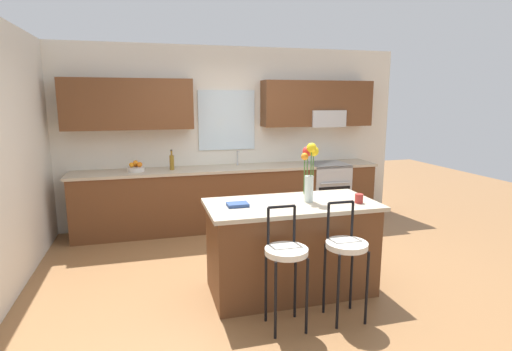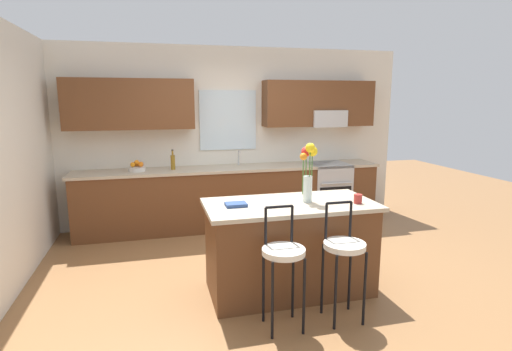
{
  "view_description": "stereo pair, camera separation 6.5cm",
  "coord_description": "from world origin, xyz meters",
  "px_view_note": "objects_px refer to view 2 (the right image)",
  "views": [
    {
      "loc": [
        -1.19,
        -4.11,
        1.92
      ],
      "look_at": [
        0.07,
        0.55,
        1.0
      ],
      "focal_mm": 28.19,
      "sensor_mm": 36.0,
      "label": 1
    },
    {
      "loc": [
        -1.13,
        -4.12,
        1.92
      ],
      "look_at": [
        0.07,
        0.55,
        1.0
      ],
      "focal_mm": 28.19,
      "sensor_mm": 36.0,
      "label": 2
    }
  ],
  "objects_px": {
    "bar_stool_middle": "(344,251)",
    "fruit_bowl_oranges": "(137,167)",
    "oven_range": "(327,192)",
    "bottle_olive_oil": "(173,162)",
    "cookbook": "(236,205)",
    "bar_stool_near": "(283,257)",
    "mug_ceramic": "(358,199)",
    "kitchen_island": "(289,247)",
    "flower_vase": "(308,166)"
  },
  "relations": [
    {
      "from": "kitchen_island",
      "to": "mug_ceramic",
      "type": "height_order",
      "value": "mug_ceramic"
    },
    {
      "from": "mug_ceramic",
      "to": "fruit_bowl_oranges",
      "type": "height_order",
      "value": "fruit_bowl_oranges"
    },
    {
      "from": "bar_stool_middle",
      "to": "fruit_bowl_oranges",
      "type": "distance_m",
      "value": 3.37
    },
    {
      "from": "bar_stool_near",
      "to": "fruit_bowl_oranges",
      "type": "height_order",
      "value": "fruit_bowl_oranges"
    },
    {
      "from": "kitchen_island",
      "to": "fruit_bowl_oranges",
      "type": "height_order",
      "value": "fruit_bowl_oranges"
    },
    {
      "from": "cookbook",
      "to": "bar_stool_middle",
      "type": "bearing_deg",
      "value": -37.9
    },
    {
      "from": "oven_range",
      "to": "mug_ceramic",
      "type": "distance_m",
      "value": 2.54
    },
    {
      "from": "bottle_olive_oil",
      "to": "mug_ceramic",
      "type": "bearing_deg",
      "value": -55.53
    },
    {
      "from": "bar_stool_middle",
      "to": "fruit_bowl_oranges",
      "type": "relative_size",
      "value": 4.34
    },
    {
      "from": "mug_ceramic",
      "to": "oven_range",
      "type": "bearing_deg",
      "value": 72.0
    },
    {
      "from": "flower_vase",
      "to": "bottle_olive_oil",
      "type": "bearing_deg",
      "value": 118.37
    },
    {
      "from": "mug_ceramic",
      "to": "bar_stool_middle",
      "type": "bearing_deg",
      "value": -128.74
    },
    {
      "from": "kitchen_island",
      "to": "flower_vase",
      "type": "relative_size",
      "value": 2.84
    },
    {
      "from": "bar_stool_near",
      "to": "fruit_bowl_oranges",
      "type": "relative_size",
      "value": 4.34
    },
    {
      "from": "oven_range",
      "to": "cookbook",
      "type": "height_order",
      "value": "cookbook"
    },
    {
      "from": "fruit_bowl_oranges",
      "to": "bottle_olive_oil",
      "type": "bearing_deg",
      "value": -0.52
    },
    {
      "from": "oven_range",
      "to": "bar_stool_middle",
      "type": "distance_m",
      "value": 3.04
    },
    {
      "from": "flower_vase",
      "to": "kitchen_island",
      "type": "bearing_deg",
      "value": 179.93
    },
    {
      "from": "bar_stool_near",
      "to": "bar_stool_middle",
      "type": "relative_size",
      "value": 1.0
    },
    {
      "from": "fruit_bowl_oranges",
      "to": "bottle_olive_oil",
      "type": "relative_size",
      "value": 0.83
    },
    {
      "from": "bar_stool_near",
      "to": "kitchen_island",
      "type": "bearing_deg",
      "value": 66.36
    },
    {
      "from": "cookbook",
      "to": "bottle_olive_oil",
      "type": "bearing_deg",
      "value": 102.07
    },
    {
      "from": "bottle_olive_oil",
      "to": "bar_stool_middle",
      "type": "bearing_deg",
      "value": -65.6
    },
    {
      "from": "fruit_bowl_oranges",
      "to": "bottle_olive_oil",
      "type": "height_order",
      "value": "bottle_olive_oil"
    },
    {
      "from": "cookbook",
      "to": "fruit_bowl_oranges",
      "type": "bearing_deg",
      "value": 113.72
    },
    {
      "from": "kitchen_island",
      "to": "bottle_olive_oil",
      "type": "height_order",
      "value": "bottle_olive_oil"
    },
    {
      "from": "flower_vase",
      "to": "mug_ceramic",
      "type": "relative_size",
      "value": 6.54
    },
    {
      "from": "flower_vase",
      "to": "bottle_olive_oil",
      "type": "height_order",
      "value": "flower_vase"
    },
    {
      "from": "fruit_bowl_oranges",
      "to": "flower_vase",
      "type": "bearing_deg",
      "value": -52.62
    },
    {
      "from": "bar_stool_middle",
      "to": "cookbook",
      "type": "distance_m",
      "value": 1.08
    },
    {
      "from": "bar_stool_middle",
      "to": "bottle_olive_oil",
      "type": "bearing_deg",
      "value": 114.4
    },
    {
      "from": "kitchen_island",
      "to": "bottle_olive_oil",
      "type": "bearing_deg",
      "value": 114.61
    },
    {
      "from": "oven_range",
      "to": "bottle_olive_oil",
      "type": "relative_size",
      "value": 3.17
    },
    {
      "from": "flower_vase",
      "to": "cookbook",
      "type": "bearing_deg",
      "value": 179.4
    },
    {
      "from": "cookbook",
      "to": "kitchen_island",
      "type": "bearing_deg",
      "value": -0.77
    },
    {
      "from": "bottle_olive_oil",
      "to": "fruit_bowl_oranges",
      "type": "bearing_deg",
      "value": 179.48
    },
    {
      "from": "bar_stool_near",
      "to": "bottle_olive_oil",
      "type": "height_order",
      "value": "bottle_olive_oil"
    },
    {
      "from": "bar_stool_near",
      "to": "bottle_olive_oil",
      "type": "bearing_deg",
      "value": 104.57
    },
    {
      "from": "kitchen_island",
      "to": "flower_vase",
      "type": "height_order",
      "value": "flower_vase"
    },
    {
      "from": "kitchen_island",
      "to": "bar_stool_near",
      "type": "height_order",
      "value": "bar_stool_near"
    },
    {
      "from": "oven_range",
      "to": "fruit_bowl_oranges",
      "type": "xyz_separation_m",
      "value": [
        -2.91,
        0.03,
        0.51
      ]
    },
    {
      "from": "bar_stool_near",
      "to": "bar_stool_middle",
      "type": "bearing_deg",
      "value": 0.0
    },
    {
      "from": "oven_range",
      "to": "kitchen_island",
      "type": "relative_size",
      "value": 0.55
    },
    {
      "from": "fruit_bowl_oranges",
      "to": "kitchen_island",
      "type": "bearing_deg",
      "value": -55.69
    },
    {
      "from": "bar_stool_near",
      "to": "cookbook",
      "type": "distance_m",
      "value": 0.75
    },
    {
      "from": "bar_stool_middle",
      "to": "flower_vase",
      "type": "height_order",
      "value": "flower_vase"
    },
    {
      "from": "fruit_bowl_oranges",
      "to": "mug_ceramic",
      "type": "bearing_deg",
      "value": -48.23
    },
    {
      "from": "bar_stool_near",
      "to": "mug_ceramic",
      "type": "bearing_deg",
      "value": 26.11
    },
    {
      "from": "kitchen_island",
      "to": "cookbook",
      "type": "bearing_deg",
      "value": 179.23
    },
    {
      "from": "flower_vase",
      "to": "bar_stool_middle",
      "type": "bearing_deg",
      "value": -81.5
    }
  ]
}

